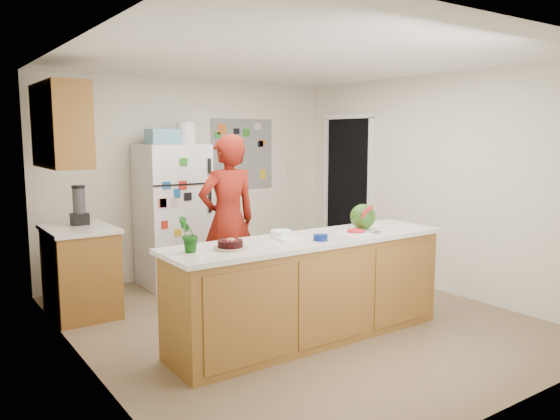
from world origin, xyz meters
TOP-DOWN VIEW (x-y plane):
  - floor at (0.00, 0.00)m, footprint 4.00×4.50m
  - wall_back at (0.00, 2.26)m, footprint 4.00×0.02m
  - wall_left at (-2.01, 0.00)m, footprint 0.02×4.50m
  - wall_right at (2.01, 0.00)m, footprint 0.02×4.50m
  - ceiling at (0.00, 0.00)m, footprint 4.00×4.50m
  - doorway at (1.99, 1.45)m, footprint 0.03×0.85m
  - peninsula_base at (-0.20, -0.50)m, footprint 2.60×0.62m
  - peninsula_top at (-0.20, -0.50)m, footprint 2.68×0.70m
  - side_counter_base at (-1.69, 1.35)m, footprint 0.60×0.80m
  - side_counter_top at (-1.69, 1.35)m, footprint 0.64×0.84m
  - upper_cabinets at (-1.82, 1.30)m, footprint 0.35×1.00m
  - refrigerator at (-0.45, 1.88)m, footprint 0.75×0.70m
  - fridge_top_bin at (-0.55, 1.88)m, footprint 0.35×0.28m
  - photo_collage at (0.75, 2.24)m, footprint 0.95×0.01m
  - person at (-0.29, 0.80)m, footprint 0.67×0.45m
  - blender_appliance at (-1.64, 1.48)m, footprint 0.12×0.12m
  - cutting_board at (0.36, -0.52)m, footprint 0.42×0.35m
  - watermelon at (0.42, -0.50)m, footprint 0.24×0.24m
  - watermelon_slice at (0.27, -0.57)m, footprint 0.16×0.16m
  - cherry_bowl at (-1.01, -0.52)m, footprint 0.24×0.24m
  - white_bowl at (-0.40, -0.33)m, footprint 0.20×0.20m
  - cobalt_bowl at (-0.21, -0.65)m, footprint 0.16×0.16m
  - plate at (-1.01, -0.52)m, footprint 0.35×0.35m
  - paper_towel at (-0.43, -0.50)m, footprint 0.20×0.18m
  - keys at (0.44, -0.66)m, footprint 0.10×0.07m
  - potted_plant at (-1.34, -0.45)m, footprint 0.17×0.14m

SIDE VIEW (x-z plane):
  - floor at x=0.00m, z-range -0.02..0.00m
  - side_counter_base at x=-1.69m, z-range 0.00..0.86m
  - peninsula_base at x=-0.20m, z-range 0.00..0.88m
  - refrigerator at x=-0.45m, z-range 0.00..1.70m
  - side_counter_top at x=-1.69m, z-range 0.86..0.90m
  - peninsula_top at x=-0.20m, z-range 0.88..0.92m
  - person at x=-0.29m, z-range 0.00..1.82m
  - cutting_board at x=0.36m, z-range 0.92..0.93m
  - keys at x=0.44m, z-range 0.92..0.93m
  - plate at x=-1.01m, z-range 0.92..0.94m
  - paper_towel at x=-0.43m, z-range 0.92..0.94m
  - watermelon_slice at x=0.27m, z-range 0.93..0.95m
  - cobalt_bowl at x=-0.21m, z-range 0.92..0.97m
  - white_bowl at x=-0.40m, z-range 0.92..0.98m
  - cherry_bowl at x=-1.01m, z-range 0.92..0.99m
  - doorway at x=1.99m, z-range 0.00..2.04m
  - watermelon at x=0.42m, z-range 0.93..1.17m
  - potted_plant at x=-1.34m, z-range 0.92..1.20m
  - blender_appliance at x=-1.64m, z-range 0.90..1.28m
  - wall_back at x=0.00m, z-range 0.00..2.50m
  - wall_left at x=-2.01m, z-range 0.00..2.50m
  - wall_right at x=2.01m, z-range 0.00..2.50m
  - photo_collage at x=0.75m, z-range 1.08..2.02m
  - fridge_top_bin at x=-0.55m, z-range 1.70..1.88m
  - upper_cabinets at x=-1.82m, z-range 1.50..2.30m
  - ceiling at x=0.00m, z-range 2.50..2.52m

